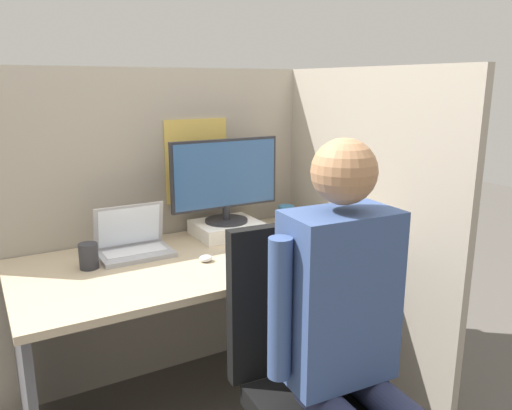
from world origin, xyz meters
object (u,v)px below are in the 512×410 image
monitor (225,179)px  carrot_toy (243,268)px  paper_box (226,228)px  person (351,327)px  laptop (134,245)px  pen_cup (89,256)px  office_chair (313,375)px  stapler (304,222)px  coffee_mug (286,215)px

monitor → carrot_toy: (-0.18, -0.50, -0.26)m
paper_box → person: person is taller
laptop → pen_cup: bearing=-160.6°
monitor → carrot_toy: monitor is taller
carrot_toy → office_chair: (0.03, -0.44, -0.25)m
stapler → carrot_toy: 0.72m
monitor → coffee_mug: size_ratio=5.56×
paper_box → stapler: paper_box is taller
coffee_mug → paper_box: bearing=-177.4°
monitor → pen_cup: monitor is taller
paper_box → stapler: size_ratio=2.33×
paper_box → monitor: monitor is taller
laptop → pen_cup: 0.22m
stapler → carrot_toy: (-0.59, -0.41, -0.01)m
laptop → office_chair: size_ratio=0.30×
carrot_toy → laptop: bearing=124.9°
person → pen_cup: person is taller
pen_cup → coffee_mug: bearing=8.0°
paper_box → carrot_toy: paper_box is taller
paper_box → laptop: 0.49m
carrot_toy → pen_cup: pen_cup is taller
monitor → person: (-0.13, -1.10, -0.26)m
person → office_chair: bearing=94.1°
monitor → pen_cup: 0.74m
stapler → coffee_mug: bearing=114.2°
coffee_mug → monitor: bearing=-177.8°
carrot_toy → person: size_ratio=0.10×
paper_box → pen_cup: (-0.69, -0.13, 0.02)m
paper_box → person: (-0.13, -1.10, -0.01)m
office_chair → coffee_mug: (0.51, 0.95, 0.27)m
stapler → person: (-0.55, -1.01, -0.00)m
office_chair → person: bearing=-85.9°
stapler → monitor: bearing=167.7°
paper_box → stapler: (0.41, -0.09, -0.00)m
laptop → person: (0.35, -1.04, -0.02)m
carrot_toy → paper_box: bearing=70.2°
office_chair → person: size_ratio=0.77×
stapler → coffee_mug: (-0.05, 0.10, 0.02)m
paper_box → carrot_toy: size_ratio=2.26×
monitor → person: size_ratio=0.42×
carrot_toy → monitor: bearing=70.3°
monitor → person: bearing=-96.9°
pen_cup → office_chair: bearing=-55.7°
paper_box → laptop: bearing=-173.1°
stapler → coffee_mug: coffee_mug is taller
person → coffee_mug: (0.50, 1.11, 0.02)m
paper_box → coffee_mug: (0.37, 0.02, 0.02)m
office_chair → pen_cup: (-0.55, 0.80, 0.28)m
monitor → stapler: size_ratio=4.18×
coffee_mug → pen_cup: (-1.06, -0.15, 0.00)m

